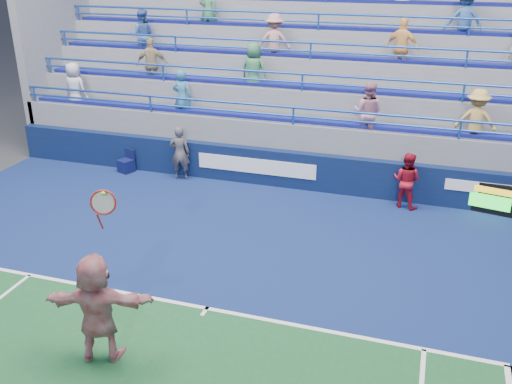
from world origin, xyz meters
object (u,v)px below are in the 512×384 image
(line_judge, at_px, (180,153))
(ball_girl, at_px, (406,180))
(judge_chair, at_px, (126,165))
(tennis_player, at_px, (97,308))
(serve_speed_board, at_px, (491,199))

(line_judge, bearing_deg, ball_girl, 166.24)
(judge_chair, bearing_deg, tennis_player, -63.19)
(judge_chair, bearing_deg, line_judge, 0.03)
(judge_chair, relative_size, ball_girl, 0.47)
(ball_girl, bearing_deg, line_judge, 17.60)
(judge_chair, height_order, ball_girl, ball_girl)
(tennis_player, bearing_deg, judge_chair, 116.81)
(line_judge, xyz_separation_m, ball_girl, (6.64, -0.05, -0.06))
(serve_speed_board, relative_size, line_judge, 0.74)
(judge_chair, relative_size, tennis_player, 0.23)
(judge_chair, height_order, tennis_player, tennis_player)
(judge_chair, xyz_separation_m, ball_girl, (8.51, -0.05, 0.54))
(tennis_player, distance_m, line_judge, 8.25)
(judge_chair, distance_m, line_judge, 1.96)
(serve_speed_board, bearing_deg, judge_chair, -178.99)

